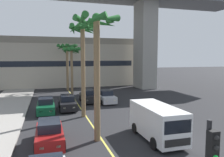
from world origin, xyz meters
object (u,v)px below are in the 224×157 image
at_px(car_queue_third, 88,96).
at_px(car_queue_fifth, 50,134).
at_px(delivery_van, 157,121).
at_px(palm_tree_near_median, 83,42).
at_px(palm_tree_far_median, 97,43).
at_px(palm_tree_farthest_median, 67,52).
at_px(car_queue_sixth, 106,97).
at_px(palm_tree_mid_median, 71,55).
at_px(car_queue_front, 67,103).
at_px(car_queue_second, 46,106).

xyz_separation_m(car_queue_third, car_queue_fifth, (-4.93, -12.81, 0.00)).
height_order(delivery_van, palm_tree_near_median, palm_tree_near_median).
bearing_deg(palm_tree_far_median, palm_tree_farthest_median, 89.47).
relative_size(delivery_van, palm_tree_far_median, 0.61).
height_order(car_queue_sixth, palm_tree_farthest_median, palm_tree_farthest_median).
xyz_separation_m(car_queue_fifth, palm_tree_near_median, (3.23, 6.11, 6.36)).
xyz_separation_m(palm_tree_near_median, palm_tree_mid_median, (-0.01, 9.40, -1.11)).
bearing_deg(car_queue_front, palm_tree_far_median, -83.54).
distance_m(car_queue_front, car_queue_third, 4.37).
bearing_deg(car_queue_third, palm_tree_near_median, -104.24).
bearing_deg(palm_tree_mid_median, car_queue_front, -101.19).
height_order(palm_tree_near_median, palm_tree_far_median, palm_tree_near_median).
height_order(car_queue_fifth, palm_tree_near_median, palm_tree_near_median).
xyz_separation_m(car_queue_sixth, palm_tree_far_median, (-3.86, -12.05, 5.88)).
xyz_separation_m(car_queue_front, car_queue_second, (-2.27, -0.87, 0.00)).
distance_m(car_queue_front, palm_tree_farthest_median, 15.26).
distance_m(car_queue_front, palm_tree_far_median, 11.47).
bearing_deg(palm_tree_mid_median, palm_tree_far_median, -90.28).
relative_size(car_queue_front, palm_tree_far_median, 0.48).
bearing_deg(car_queue_sixth, car_queue_third, 153.98).
bearing_deg(car_queue_second, car_queue_third, 38.81).
xyz_separation_m(palm_tree_mid_median, palm_tree_farthest_median, (0.14, 8.07, 0.55)).
height_order(car_queue_fifth, palm_tree_mid_median, palm_tree_mid_median).
xyz_separation_m(car_queue_third, palm_tree_farthest_median, (-1.56, 10.77, 5.80)).
height_order(car_queue_fifth, delivery_van, delivery_van).
relative_size(car_queue_second, palm_tree_far_median, 0.48).
xyz_separation_m(car_queue_second, delivery_van, (7.39, -9.81, 0.57)).
distance_m(palm_tree_far_median, palm_tree_farthest_median, 23.83).
height_order(car_queue_front, delivery_van, delivery_van).
relative_size(car_queue_third, palm_tree_near_median, 0.46).
bearing_deg(car_queue_second, car_queue_fifth, -88.48).
bearing_deg(palm_tree_near_median, palm_tree_mid_median, 90.05).
xyz_separation_m(car_queue_second, palm_tree_far_median, (3.38, -8.91, 5.88)).
distance_m(car_queue_third, delivery_van, 14.15).
bearing_deg(palm_tree_farthest_median, car_queue_fifth, -98.12).
bearing_deg(car_queue_second, palm_tree_farthest_median, 76.45).
height_order(delivery_van, palm_tree_farthest_median, palm_tree_farthest_median).
relative_size(car_queue_sixth, palm_tree_farthest_median, 0.52).
distance_m(car_queue_fifth, palm_tree_farthest_median, 24.52).
xyz_separation_m(palm_tree_far_median, palm_tree_farthest_median, (0.22, 23.83, -0.08)).
distance_m(delivery_van, palm_tree_near_median, 10.09).
xyz_separation_m(delivery_van, palm_tree_near_median, (-3.93, 7.27, 5.79)).
xyz_separation_m(delivery_van, palm_tree_mid_median, (-3.94, 16.66, 4.68)).
height_order(car_queue_second, palm_tree_near_median, palm_tree_near_median).
bearing_deg(car_queue_fifth, car_queue_sixth, 59.31).
relative_size(delivery_van, palm_tree_near_median, 0.59).
xyz_separation_m(delivery_van, palm_tree_farthest_median, (-3.80, 24.73, 5.23)).
height_order(car_queue_second, car_queue_fifth, same).
relative_size(delivery_van, palm_tree_farthest_median, 0.66).
distance_m(car_queue_sixth, palm_tree_farthest_median, 13.63).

